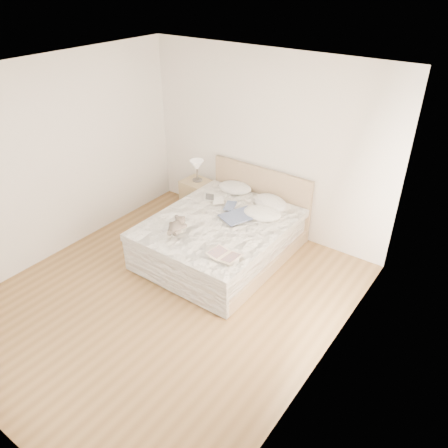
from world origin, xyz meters
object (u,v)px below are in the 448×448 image
at_px(bed, 223,236).
at_px(nightstand, 197,196).
at_px(table_lamp, 197,166).
at_px(childrens_book, 224,256).
at_px(teddy_bear, 175,231).
at_px(photo_book, 214,199).

distance_m(bed, nightstand, 1.35).
relative_size(bed, table_lamp, 6.05).
bearing_deg(table_lamp, nightstand, -92.09).
relative_size(nightstand, childrens_book, 1.43).
height_order(bed, childrens_book, bed).
relative_size(bed, teddy_bear, 7.01).
bearing_deg(childrens_book, table_lamp, 141.12).
height_order(nightstand, table_lamp, table_lamp).
bearing_deg(table_lamp, childrens_book, -42.89).
bearing_deg(nightstand, bed, -35.07).
xyz_separation_m(table_lamp, photo_book, (0.70, -0.47, -0.18)).
bearing_deg(photo_book, bed, -75.04).
height_order(bed, photo_book, bed).
distance_m(table_lamp, photo_book, 0.86).
relative_size(nightstand, teddy_bear, 1.83).
height_order(photo_book, teddy_bear, teddy_bear).
height_order(table_lamp, teddy_bear, table_lamp).
xyz_separation_m(photo_book, childrens_book, (0.97, -1.08, 0.00)).
distance_m(bed, teddy_bear, 0.82).
relative_size(table_lamp, childrens_book, 0.91).
bearing_deg(nightstand, table_lamp, 87.91).
height_order(table_lamp, photo_book, table_lamp).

